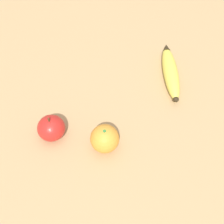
{
  "coord_description": "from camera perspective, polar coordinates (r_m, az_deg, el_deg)",
  "views": [
    {
      "loc": [
        0.11,
        -0.49,
        0.73
      ],
      "look_at": [
        -0.02,
        -0.02,
        0.03
      ],
      "focal_mm": 50.0,
      "sensor_mm": 36.0,
      "label": 1
    }
  ],
  "objects": [
    {
      "name": "ground_plane",
      "position": [
        0.88,
        1.84,
        -0.26
      ],
      "size": [
        3.0,
        3.0,
        0.0
      ],
      "primitive_type": "plane",
      "color": "tan"
    },
    {
      "name": "orange",
      "position": [
        0.8,
        -1.34,
        -4.9
      ],
      "size": [
        0.08,
        0.08,
        0.08
      ],
      "color": "orange",
      "rests_on": "ground_plane"
    },
    {
      "name": "banana",
      "position": [
        0.97,
        10.66,
        7.19
      ],
      "size": [
        0.11,
        0.22,
        0.04
      ],
      "rotation": [
        0.0,
        0.0,
        1.88
      ],
      "color": "#DBCC4C",
      "rests_on": "ground_plane"
    },
    {
      "name": "apple",
      "position": [
        0.83,
        -11.04,
        -2.9
      ],
      "size": [
        0.07,
        0.07,
        0.08
      ],
      "color": "red",
      "rests_on": "ground_plane"
    }
  ]
}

